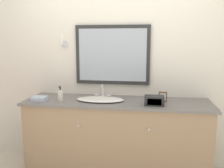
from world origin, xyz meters
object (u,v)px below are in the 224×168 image
sink_basin (100,99)px  appliance_box (154,101)px  picture_frame (163,97)px  soap_bottle (60,95)px

sink_basin → appliance_box: sink_basin is taller
picture_frame → appliance_box: bearing=-121.1°
appliance_box → soap_bottle: bearing=179.1°
soap_bottle → picture_frame: soap_bottle is taller
sink_basin → picture_frame: (0.73, 0.06, 0.04)m
soap_bottle → picture_frame: size_ratio=1.47×
sink_basin → soap_bottle: 0.47m
appliance_box → sink_basin: bearing=170.2°
sink_basin → appliance_box: size_ratio=2.62×
soap_bottle → appliance_box: 1.09m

